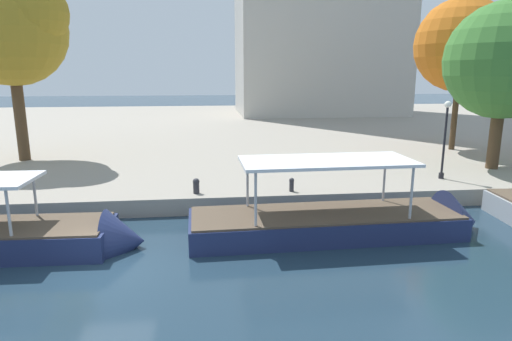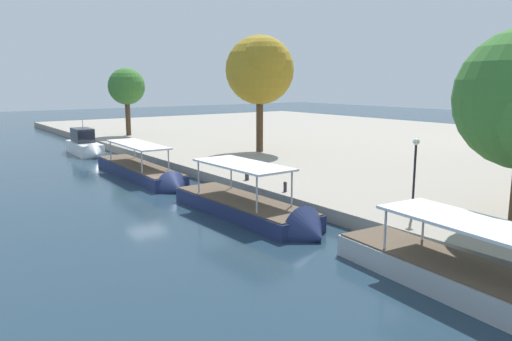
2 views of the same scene
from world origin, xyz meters
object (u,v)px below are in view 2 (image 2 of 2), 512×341
lamp_post (414,173)px  motor_yacht_0 (86,147)px  tree_0 (261,69)px  tree_2 (126,87)px  tour_boat_1 (143,174)px  mooring_bollard_2 (247,175)px  mooring_bollard_0 (285,186)px  tour_boat_2 (254,212)px  tour_boat_3 (492,295)px

lamp_post → motor_yacht_0: bearing=-172.1°
tree_0 → tree_2: 22.85m
tour_boat_1 → lamp_post: size_ratio=3.53×
motor_yacht_0 → mooring_bollard_2: 25.06m
mooring_bollard_0 → tree_2: size_ratio=0.08×
tour_boat_1 → tree_2: bearing=162.7°
mooring_bollard_2 → tour_boat_1: bearing=-154.3°
tour_boat_1 → tour_boat_2: tour_boat_2 is taller
motor_yacht_0 → tour_boat_1: motor_yacht_0 is taller
motor_yacht_0 → tour_boat_3: motor_yacht_0 is taller
tour_boat_1 → tree_0: (-2.31, 13.54, 8.50)m
tour_boat_2 → tour_boat_3: tour_boat_2 is taller
tree_0 → tree_2: size_ratio=1.32×
mooring_bollard_2 → tree_2: tree_2 is taller
mooring_bollard_0 → mooring_bollard_2: 4.50m
mooring_bollard_0 → motor_yacht_0: bearing=-173.0°
motor_yacht_0 → mooring_bollard_0: motor_yacht_0 is taller
tour_boat_2 → tour_boat_1: bearing=179.9°
tour_boat_2 → tree_0: (-17.19, 13.21, 8.50)m
tour_boat_3 → tour_boat_1: bearing=-173.3°
mooring_bollard_2 → lamp_post: (12.92, 1.47, 1.92)m
tree_0 → tour_boat_2: bearing=-37.5°
tour_boat_2 → tour_boat_3: 13.75m
tour_boat_2 → tree_2: tree_2 is taller
tree_0 → tour_boat_3: bearing=-22.4°
mooring_bollard_2 → tree_0: tree_0 is taller
motor_yacht_0 → tour_boat_2: motor_yacht_0 is taller
lamp_post → tour_boat_1: bearing=-165.4°
tree_0 → tree_2: (-22.21, -5.03, -1.83)m
tour_boat_2 → lamp_post: bearing=37.0°
tour_boat_1 → tree_2: (-24.52, 8.51, 6.66)m
tour_boat_1 → lamp_post: lamp_post is taller
tour_boat_1 → mooring_bollard_0: size_ratio=21.87×
mooring_bollard_0 → tree_2: 38.41m
tour_boat_1 → mooring_bollard_0: (13.17, 4.01, 0.76)m
tree_0 → tree_2: tree_0 is taller
tour_boat_1 → tree_0: bearing=101.5°
mooring_bollard_2 → tour_boat_3: bearing=-9.7°
mooring_bollard_0 → lamp_post: 8.80m
lamp_post → mooring_bollard_0: bearing=-169.0°
lamp_post → tree_0: 25.83m
motor_yacht_0 → tree_2: 13.24m
mooring_bollard_2 → mooring_bollard_0: bearing=-2.1°
motor_yacht_0 → tour_boat_3: size_ratio=0.63×
tour_boat_3 → tree_0: 34.55m
tour_boat_3 → lamp_post: bearing=150.4°
mooring_bollard_2 → tree_0: (-10.99, 9.37, 7.70)m
tour_boat_3 → tree_2: size_ratio=1.49×
motor_yacht_0 → mooring_bollard_2: bearing=10.9°
mooring_bollard_0 → lamp_post: lamp_post is taller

